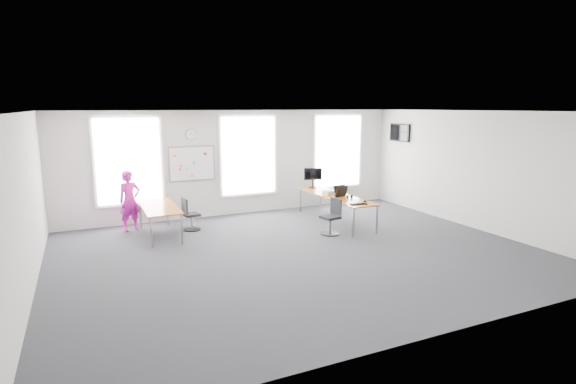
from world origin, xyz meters
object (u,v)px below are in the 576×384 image
chair_right (332,218)px  chair_left (190,216)px  desk_right (335,197)px  desk_left (159,209)px  monitor (313,176)px  keyboard (359,204)px  headphones (349,197)px  person (130,201)px

chair_right → chair_left: chair_right is taller
chair_right → desk_right: bearing=134.4°
desk_left → monitor: (4.54, 0.65, 0.42)m
desk_left → keyboard: (4.50, -1.84, 0.07)m
keyboard → headphones: 0.74m
person → desk_right: bearing=-32.8°
chair_right → keyboard: (0.62, -0.22, 0.36)m
desk_left → monitor: monitor is taller
desk_right → chair_right: chair_right is taller
chair_left → keyboard: (3.74, -2.01, 0.38)m
chair_left → keyboard: size_ratio=1.95×
person → keyboard: person is taller
keyboard → monitor: 2.51m
desk_left → monitor: size_ratio=3.38×
chair_left → headphones: 4.15m
person → headphones: (5.28, -1.91, 0.01)m
person → headphones: size_ratio=9.36×
keyboard → monitor: bearing=103.9°
desk_right → person: size_ratio=1.96×
chair_left → desk_left: bearing=93.9°
desk_right → person: (-5.16, 1.40, 0.08)m
desk_right → headphones: (0.11, -0.52, 0.09)m
chair_left → keyboard: chair_left is taller
chair_right → monitor: bearing=152.5°
desk_right → person: 5.35m
chair_left → chair_right: bearing=-128.3°
desk_left → chair_right: 4.21m
desk_right → desk_left: desk_right is taller
desk_right → chair_right: (-0.70, -1.02, -0.30)m
person → keyboard: (5.09, -2.63, -0.02)m
desk_left → keyboard: keyboard is taller
person → monitor: person is taller
desk_right → person: bearing=164.8°
chair_left → person: person is taller
person → chair_left: bearing=-42.5°
keyboard → desk_left: bearing=172.6°
desk_right → desk_left: 4.61m
chair_right → chair_left: bearing=-131.0°
person → keyboard: bearing=-45.0°
desk_right → keyboard: bearing=-93.3°
keyboard → headphones: headphones is taller
desk_left → keyboard: size_ratio=4.67×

